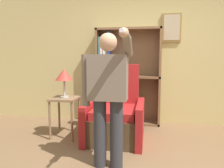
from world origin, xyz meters
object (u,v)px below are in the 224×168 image
at_px(person_standing, 108,92).
at_px(side_table, 65,105).
at_px(armchair, 116,117).
at_px(bookcase, 121,77).
at_px(table_lamp, 64,75).

relative_size(person_standing, side_table, 2.41).
xyz_separation_m(person_standing, side_table, (-0.88, 0.88, -0.37)).
bearing_deg(armchair, side_table, -175.30).
xyz_separation_m(bookcase, table_lamp, (-0.81, -0.92, 0.09)).
xyz_separation_m(armchair, table_lamp, (-0.83, -0.07, 0.66)).
bearing_deg(armchair, person_standing, -86.91).
relative_size(bookcase, side_table, 2.84).
xyz_separation_m(side_table, table_lamp, (-0.00, 0.00, 0.49)).
bearing_deg(side_table, armchair, 4.70).
bearing_deg(bookcase, table_lamp, -131.40).
height_order(bookcase, armchair, bookcase).
bearing_deg(side_table, bookcase, 48.60).
bearing_deg(table_lamp, armchair, 4.70).
bearing_deg(table_lamp, bookcase, 48.60).
relative_size(armchair, person_standing, 0.75).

